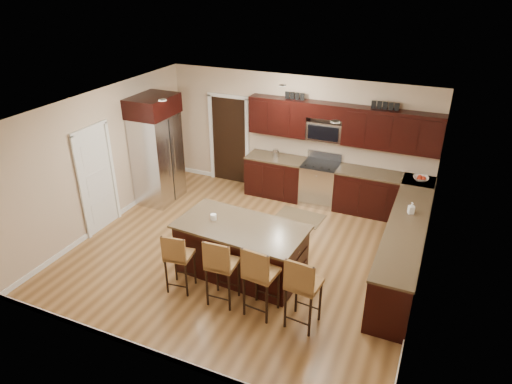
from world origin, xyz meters
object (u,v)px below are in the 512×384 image
at_px(stool_mid, 220,265).
at_px(refrigerator, 157,149).
at_px(stool_right, 259,274).
at_px(range, 320,183).
at_px(island, 241,251).
at_px(stool_extra, 302,285).
at_px(stool_left, 178,256).

xyz_separation_m(stool_mid, refrigerator, (-2.89, 2.62, 0.48)).
relative_size(stool_right, refrigerator, 0.51).
bearing_deg(stool_right, range, 98.76).
relative_size(island, stool_extra, 1.86).
bearing_deg(island, stool_extra, -28.31).
height_order(stool_right, refrigerator, refrigerator).
bearing_deg(range, stool_extra, -77.25).
relative_size(range, refrigerator, 0.47).
bearing_deg(island, refrigerator, 151.86).
distance_m(island, refrigerator, 3.43).
height_order(island, stool_extra, stool_extra).
relative_size(stool_right, stool_extra, 1.00).
xyz_separation_m(range, stool_extra, (0.88, -3.87, 0.27)).
xyz_separation_m(stool_right, refrigerator, (-3.53, 2.62, 0.46)).
bearing_deg(stool_extra, stool_right, -174.57).
height_order(range, stool_extra, stool_extra).
xyz_separation_m(stool_left, stool_extra, (2.04, -0.01, 0.08)).
bearing_deg(stool_extra, range, 108.18).
height_order(stool_mid, stool_right, stool_right).
height_order(range, stool_mid, stool_mid).
distance_m(stool_mid, stool_right, 0.63).
bearing_deg(refrigerator, range, 20.69).
distance_m(range, stool_mid, 3.90).
bearing_deg(island, stool_mid, -81.73).
xyz_separation_m(range, refrigerator, (-3.30, -1.25, 0.73)).
distance_m(range, refrigerator, 3.60).
distance_m(island, stool_left, 1.12).
bearing_deg(refrigerator, stool_left, -50.81).
relative_size(range, stool_left, 1.05).
height_order(stool_left, stool_mid, stool_mid).
relative_size(range, stool_extra, 0.94).
bearing_deg(range, refrigerator, -159.31).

